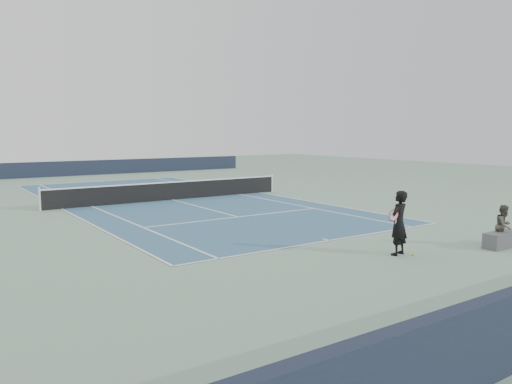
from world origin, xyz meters
TOP-DOWN VIEW (x-y plane):
  - ground at (0.00, 0.00)m, footprint 80.00×80.00m
  - court_surface at (0.00, 0.00)m, footprint 10.97×23.77m
  - tennis_net at (0.00, 0.00)m, footprint 12.90×0.10m
  - windscreen_far at (0.00, 17.88)m, footprint 30.00×0.25m
  - tennis_player at (0.36, -14.34)m, footprint 0.85×0.65m
  - tennis_ball at (0.63, -14.67)m, footprint 0.07×0.07m
  - spectator_bench at (3.78, -15.51)m, footprint 1.50×0.54m

SIDE VIEW (x-z plane):
  - ground at x=0.00m, z-range 0.00..0.00m
  - court_surface at x=0.00m, z-range 0.00..0.01m
  - tennis_ball at x=0.63m, z-range 0.00..0.07m
  - spectator_bench at x=3.78m, z-range -0.19..1.11m
  - tennis_net at x=0.00m, z-range -0.03..1.04m
  - windscreen_far at x=0.00m, z-range 0.00..1.20m
  - tennis_player at x=0.36m, z-range 0.00..1.85m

